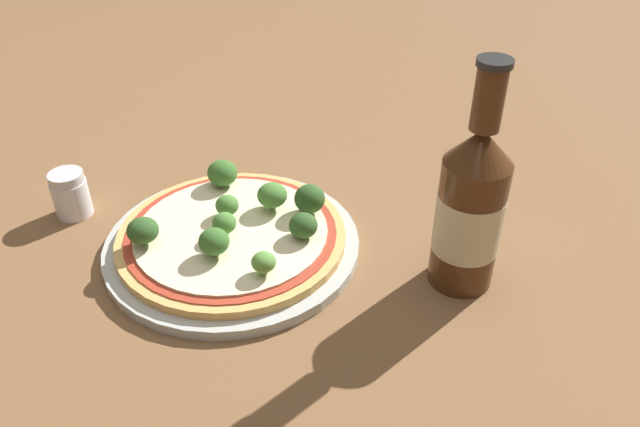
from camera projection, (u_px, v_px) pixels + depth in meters
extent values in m
plane|color=brown|center=(234.00, 237.00, 0.70)|extent=(3.00, 3.00, 0.00)
cylinder|color=#B2B7B2|center=(233.00, 244.00, 0.68)|extent=(0.28, 0.28, 0.01)
cylinder|color=tan|center=(232.00, 236.00, 0.67)|extent=(0.25, 0.25, 0.01)
cylinder|color=#A83823|center=(231.00, 232.00, 0.67)|extent=(0.23, 0.23, 0.00)
cylinder|color=beige|center=(231.00, 231.00, 0.67)|extent=(0.21, 0.21, 0.00)
cylinder|color=#6B8E51|center=(226.00, 214.00, 0.69)|extent=(0.01, 0.01, 0.01)
ellipsoid|color=#477A33|center=(226.00, 206.00, 0.68)|extent=(0.03, 0.03, 0.02)
cylinder|color=#6B8E51|center=(145.00, 240.00, 0.64)|extent=(0.01, 0.01, 0.01)
ellipsoid|color=#2D5123|center=(143.00, 230.00, 0.64)|extent=(0.03, 0.03, 0.03)
cylinder|color=#6B8E51|center=(273.00, 205.00, 0.70)|extent=(0.01, 0.01, 0.01)
ellipsoid|color=#477A33|center=(272.00, 195.00, 0.69)|extent=(0.03, 0.03, 0.03)
cylinder|color=#6B8E51|center=(215.00, 251.00, 0.63)|extent=(0.01, 0.01, 0.01)
ellipsoid|color=#386628|center=(214.00, 242.00, 0.62)|extent=(0.03, 0.03, 0.03)
cylinder|color=#6B8E51|center=(223.00, 182.00, 0.74)|extent=(0.01, 0.01, 0.01)
ellipsoid|color=#386628|center=(222.00, 173.00, 0.73)|extent=(0.04, 0.04, 0.03)
cylinder|color=#6B8E51|center=(310.00, 209.00, 0.69)|extent=(0.01, 0.01, 0.01)
ellipsoid|color=#2D5123|center=(310.00, 199.00, 0.68)|extent=(0.03, 0.03, 0.03)
cylinder|color=#6B8E51|center=(264.00, 270.00, 0.61)|extent=(0.01, 0.01, 0.01)
ellipsoid|color=#568E3D|center=(264.00, 262.00, 0.60)|extent=(0.02, 0.02, 0.02)
cylinder|color=#6B8E51|center=(225.00, 232.00, 0.66)|extent=(0.01, 0.01, 0.01)
ellipsoid|color=#477A33|center=(224.00, 223.00, 0.65)|extent=(0.03, 0.03, 0.02)
cylinder|color=#6B8E51|center=(303.00, 234.00, 0.66)|extent=(0.01, 0.01, 0.01)
ellipsoid|color=#2D5123|center=(303.00, 226.00, 0.65)|extent=(0.03, 0.03, 0.03)
cylinder|color=#472814|center=(468.00, 224.00, 0.60)|extent=(0.06, 0.06, 0.14)
cylinder|color=#C6B793|center=(468.00, 222.00, 0.60)|extent=(0.07, 0.07, 0.06)
cone|color=#472814|center=(481.00, 146.00, 0.55)|extent=(0.06, 0.06, 0.03)
cylinder|color=#472814|center=(489.00, 98.00, 0.53)|extent=(0.03, 0.03, 0.06)
cylinder|color=black|center=(495.00, 62.00, 0.51)|extent=(0.03, 0.03, 0.01)
cylinder|color=silver|center=(72.00, 198.00, 0.72)|extent=(0.04, 0.04, 0.04)
cylinder|color=silver|center=(66.00, 178.00, 0.71)|extent=(0.04, 0.04, 0.01)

